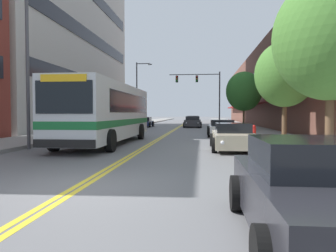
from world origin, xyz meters
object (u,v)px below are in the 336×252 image
object	(u,v)px
street_lamp_left_near	(32,48)
street_tree_right_mid	(285,74)
car_beige_moving_second	(193,121)
car_champagne_parked_right_far	(233,137)
car_silver_parked_left_near	(128,125)
car_dark_grey_moving_lead	(193,122)
city_bus	(108,111)
car_navy_parked_left_mid	(144,122)
traffic_signal_mast	(203,87)
street_lamp_left_far	(139,89)
street_tree_right_near	(331,38)
fire_hydrant	(254,132)
car_charcoal_parked_right_foreground	(320,194)
street_tree_right_far	(244,91)
car_white_parked_right_mid	(222,128)

from	to	relation	value
street_lamp_left_near	street_tree_right_mid	bearing A→B (deg)	19.29
car_beige_moving_second	street_lamp_left_near	xyz separation A→B (m)	(-6.58, -33.95, 4.10)
car_beige_moving_second	car_champagne_parked_right_far	bearing A→B (deg)	-85.26
car_silver_parked_left_near	car_dark_grey_moving_lead	size ratio (longest dim) A/B	1.02
city_bus	car_navy_parked_left_mid	size ratio (longest dim) A/B	2.60
traffic_signal_mast	car_silver_parked_left_near	bearing A→B (deg)	-116.52
car_champagne_parked_right_far	street_lamp_left_far	distance (m)	26.85
car_dark_grey_moving_lead	street_lamp_left_near	bearing A→B (deg)	-104.92
car_champagne_parked_right_far	traffic_signal_mast	distance (m)	30.14
car_champagne_parked_right_far	street_tree_right_near	bearing A→B (deg)	-60.90
street_lamp_left_near	fire_hydrant	world-z (taller)	street_lamp_left_near
car_silver_parked_left_near	street_tree_right_near	xyz separation A→B (m)	(11.13, -19.91, 3.51)
traffic_signal_mast	car_dark_grey_moving_lead	bearing A→B (deg)	-103.19
car_charcoal_parked_right_foreground	street_tree_right_near	distance (m)	7.67
car_navy_parked_left_mid	street_lamp_left_far	world-z (taller)	street_lamp_left_far
car_charcoal_parked_right_foreground	traffic_signal_mast	xyz separation A→B (m)	(-1.42, 40.78, 4.64)
car_charcoal_parked_right_foreground	car_champagne_parked_right_far	distance (m)	11.03
city_bus	street_tree_right_near	xyz separation A→B (m)	(9.29, -7.03, 2.24)
street_tree_right_far	street_tree_right_near	bearing A→B (deg)	-89.94
car_dark_grey_moving_lead	car_silver_parked_left_near	bearing A→B (deg)	-123.14
city_bus	street_lamp_left_near	world-z (taller)	street_lamp_left_near
city_bus	car_beige_moving_second	bearing A→B (deg)	82.62
car_charcoal_parked_right_foreground	street_lamp_left_near	xyz separation A→B (m)	(-9.43, 10.09, 4.09)
car_silver_parked_left_near	street_tree_right_near	world-z (taller)	street_tree_right_near
street_lamp_left_far	fire_hydrant	distance (m)	23.35
car_navy_parked_left_mid	car_champagne_parked_right_far	distance (m)	26.03
car_dark_grey_moving_lead	street_tree_right_far	size ratio (longest dim) A/B	0.85
city_bus	fire_hydrant	xyz separation A→B (m)	(8.39, 2.28, -1.25)
car_champagne_parked_right_far	street_tree_right_mid	world-z (taller)	street_tree_right_mid
street_lamp_left_near	street_tree_right_far	bearing A→B (deg)	55.93
car_white_parked_right_mid	car_champagne_parked_right_far	world-z (taller)	car_champagne_parked_right_far
traffic_signal_mast	street_lamp_left_near	world-z (taller)	street_lamp_left_near
car_dark_grey_moving_lead	street_lamp_left_near	world-z (taller)	street_lamp_left_near
city_bus	street_tree_right_near	bearing A→B (deg)	-37.11
car_silver_parked_left_near	car_dark_grey_moving_lead	distance (m)	10.94
street_lamp_left_far	car_dark_grey_moving_lead	bearing A→B (deg)	-3.61
car_white_parked_right_mid	car_champagne_parked_right_far	size ratio (longest dim) A/B	0.99
car_beige_moving_second	traffic_signal_mast	size ratio (longest dim) A/B	0.57
car_navy_parked_left_mid	street_tree_right_near	xyz separation A→B (m)	(11.15, -29.22, 3.50)
car_champagne_parked_right_far	street_lamp_left_near	xyz separation A→B (m)	(-9.32, -0.93, 4.13)
street_lamp_left_far	street_lamp_left_near	bearing A→B (deg)	-90.05
car_navy_parked_left_mid	fire_hydrant	bearing A→B (deg)	-62.77
city_bus	car_navy_parked_left_mid	distance (m)	22.31
car_navy_parked_left_mid	street_tree_right_far	size ratio (longest dim) A/B	0.81
car_dark_grey_moving_lead	car_champagne_parked_right_far	bearing A→B (deg)	-84.00
car_charcoal_parked_right_foreground	fire_hydrant	distance (m)	15.78
traffic_signal_mast	car_white_parked_right_mid	bearing A→B (deg)	-86.26
car_charcoal_parked_right_foreground	street_lamp_left_near	distance (m)	14.41
street_tree_right_mid	car_charcoal_parked_right_foreground	bearing A→B (deg)	-101.92
street_tree_right_far	car_navy_parked_left_mid	bearing A→B (deg)	144.48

